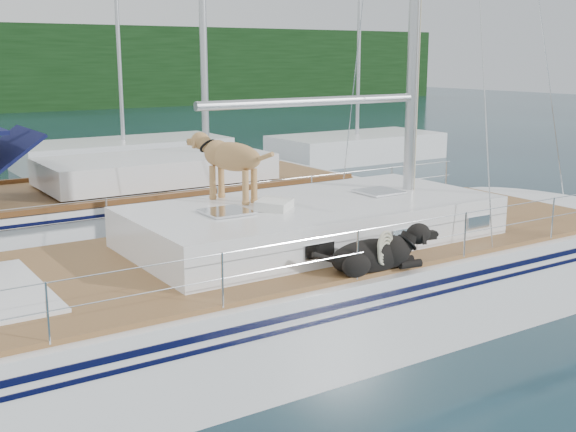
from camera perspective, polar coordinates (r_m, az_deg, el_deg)
ground at (r=10.28m, az=-1.74°, el=-9.28°), size 120.00×120.00×0.00m
main_sailboat at (r=10.09m, az=-1.32°, el=-5.60°), size 12.00×3.88×14.01m
neighbor_sailboat at (r=15.56m, az=-13.92°, el=0.33°), size 11.00×3.50×13.30m
bg_boat_center at (r=25.98m, az=-12.84°, el=4.78°), size 7.20×3.00×11.65m
bg_boat_east at (r=27.32m, az=5.45°, el=5.42°), size 6.40×3.00×11.65m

